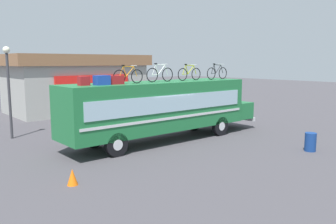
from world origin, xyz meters
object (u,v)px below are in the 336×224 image
at_px(rooftop_bicycle_3, 189,74).
at_px(street_lamp, 8,81).
at_px(luggage_bag_3, 115,80).
at_px(trash_bin, 310,142).
at_px(luggage_bag_2, 102,80).
at_px(luggage_bag_1, 84,81).
at_px(traffic_cone, 72,177).
at_px(bus, 163,106).
at_px(rooftop_bicycle_2, 160,74).
at_px(rooftop_bicycle_4, 217,73).
at_px(rooftop_bicycle_1, 128,76).

height_order(rooftop_bicycle_3, street_lamp, street_lamp).
distance_m(luggage_bag_3, trash_bin, 9.46).
distance_m(luggage_bag_2, street_lamp, 6.41).
xyz_separation_m(luggage_bag_1, rooftop_bicycle_3, (6.20, -0.03, 0.18)).
distance_m(luggage_bag_1, traffic_cone, 4.72).
bearing_deg(street_lamp, luggage_bag_1, -76.48).
bearing_deg(street_lamp, bus, -43.99).
bearing_deg(luggage_bag_2, traffic_cone, -134.86).
height_order(luggage_bag_1, rooftop_bicycle_2, rooftop_bicycle_2).
bearing_deg(trash_bin, rooftop_bicycle_4, 90.83).
distance_m(luggage_bag_2, rooftop_bicycle_4, 7.49).
distance_m(bus, trash_bin, 7.31).
bearing_deg(bus, luggage_bag_2, -175.04).
xyz_separation_m(rooftop_bicycle_2, rooftop_bicycle_4, (4.09, -0.16, -0.01)).
bearing_deg(bus, traffic_cone, -154.32).
distance_m(luggage_bag_1, street_lamp, 6.02).
relative_size(bus, rooftop_bicycle_4, 7.13).
xyz_separation_m(luggage_bag_3, rooftop_bicycle_4, (6.78, -0.08, 0.19)).
xyz_separation_m(bus, traffic_cone, (-6.54, -3.15, -1.54)).
relative_size(rooftop_bicycle_1, traffic_cone, 2.91).
bearing_deg(bus, rooftop_bicycle_4, -4.77).
bearing_deg(luggage_bag_3, rooftop_bicycle_3, 0.76).
xyz_separation_m(rooftop_bicycle_2, street_lamp, (-5.58, 5.86, -0.38)).
height_order(luggage_bag_2, rooftop_bicycle_2, rooftop_bicycle_2).
relative_size(traffic_cone, street_lamp, 0.11).
height_order(luggage_bag_2, trash_bin, luggage_bag_2).
bearing_deg(rooftop_bicycle_1, bus, 9.40).
bearing_deg(rooftop_bicycle_4, traffic_cone, -164.62).
height_order(trash_bin, traffic_cone, trash_bin).
relative_size(luggage_bag_1, street_lamp, 0.09).
height_order(rooftop_bicycle_1, rooftop_bicycle_2, rooftop_bicycle_2).
bearing_deg(rooftop_bicycle_1, rooftop_bicycle_3, 3.19).
xyz_separation_m(bus, luggage_bag_3, (-3.02, -0.23, 1.48)).
distance_m(rooftop_bicycle_1, rooftop_bicycle_3, 4.11).
relative_size(rooftop_bicycle_1, rooftop_bicycle_3, 0.97).
distance_m(rooftop_bicycle_4, traffic_cone, 11.15).
xyz_separation_m(rooftop_bicycle_1, rooftop_bicycle_4, (6.16, 0.08, 0.01)).
xyz_separation_m(traffic_cone, street_lamp, (0.63, 8.85, 2.84)).
bearing_deg(bus, luggage_bag_3, -175.63).
relative_size(luggage_bag_2, rooftop_bicycle_1, 0.40).
xyz_separation_m(luggage_bag_1, traffic_cone, (-2.04, -3.00, -3.02)).
distance_m(luggage_bag_1, trash_bin, 10.63).
height_order(bus, rooftop_bicycle_1, rooftop_bicycle_1).
relative_size(bus, rooftop_bicycle_1, 7.36).
height_order(rooftop_bicycle_2, trash_bin, rooftop_bicycle_2).
distance_m(luggage_bag_1, rooftop_bicycle_4, 8.26).
bearing_deg(rooftop_bicycle_3, trash_bin, -70.04).
xyz_separation_m(luggage_bag_3, rooftop_bicycle_1, (0.62, -0.17, 0.17)).
relative_size(luggage_bag_1, trash_bin, 0.52).
distance_m(luggage_bag_3, rooftop_bicycle_4, 6.78).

